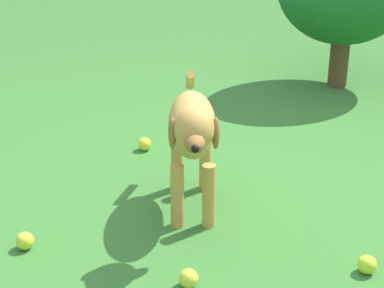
% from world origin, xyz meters
% --- Properties ---
extents(ground, '(14.00, 14.00, 0.00)m').
position_xyz_m(ground, '(0.00, 0.00, 0.00)').
color(ground, '#38722D').
extents(dog, '(0.30, 0.79, 0.54)m').
position_xyz_m(dog, '(0.19, 0.03, 0.36)').
color(dog, '#C69347').
rests_on(dog, ground).
extents(tennis_ball_0, '(0.07, 0.07, 0.07)m').
position_xyz_m(tennis_ball_0, '(0.85, 0.14, 0.03)').
color(tennis_ball_0, yellow).
rests_on(tennis_ball_0, ground).
extents(tennis_ball_1, '(0.07, 0.07, 0.07)m').
position_xyz_m(tennis_ball_1, '(0.27, -0.62, 0.03)').
color(tennis_ball_1, '#D1DF33').
rests_on(tennis_ball_1, ground).
extents(tennis_ball_2, '(0.07, 0.07, 0.07)m').
position_xyz_m(tennis_ball_2, '(0.33, 0.51, 0.03)').
color(tennis_ball_2, '#CCD739').
rests_on(tennis_ball_2, ground).
extents(tennis_ball_3, '(0.07, 0.07, 0.07)m').
position_xyz_m(tennis_ball_3, '(-0.28, 0.59, 0.03)').
color(tennis_ball_3, '#C2DD30').
rests_on(tennis_ball_3, ground).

